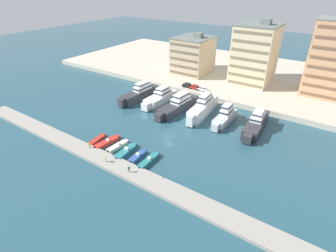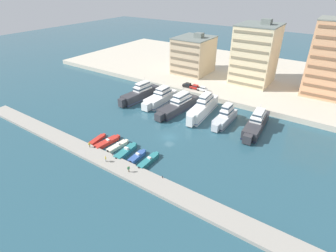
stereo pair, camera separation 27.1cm
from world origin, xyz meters
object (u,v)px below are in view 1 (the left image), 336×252
at_px(motorboat_red_far_left, 97,140).
at_px(pedestrian_mid_deck, 89,144).
at_px(yacht_charcoal_mid_left, 178,105).
at_px(yacht_silver_center, 225,117).
at_px(motorboat_cream_mid_left, 118,146).
at_px(car_black_far_left, 187,85).
at_px(motorboat_blue_center, 137,157).
at_px(pedestrian_far_side, 106,158).
at_px(yacht_charcoal_center_right, 256,123).
at_px(motorboat_red_left, 107,142).
at_px(motorboat_teal_center_right, 149,161).
at_px(car_red_left, 195,87).
at_px(car_white_mid_left, 202,89).
at_px(pedestrian_near_edge, 129,169).
at_px(yacht_white_center_left, 203,107).
at_px(yacht_white_left, 160,98).
at_px(yacht_charcoal_far_left, 140,93).
at_px(motorboat_teal_center_left, 126,152).

height_order(motorboat_red_far_left, pedestrian_mid_deck, pedestrian_mid_deck).
relative_size(yacht_charcoal_mid_left, yacht_silver_center, 1.49).
height_order(motorboat_cream_mid_left, car_black_far_left, car_black_far_left).
height_order(motorboat_blue_center, pedestrian_far_side, pedestrian_far_side).
xyz_separation_m(yacht_charcoal_center_right, motorboat_blue_center, (-20.45, -32.15, -1.49)).
height_order(motorboat_red_left, car_black_far_left, car_black_far_left).
xyz_separation_m(motorboat_red_left, motorboat_teal_center_right, (14.95, -0.28, 0.04)).
bearing_deg(car_red_left, yacht_charcoal_center_right, -26.12).
xyz_separation_m(yacht_silver_center, motorboat_cream_mid_left, (-18.57, -29.74, -1.65)).
distance_m(motorboat_red_left, car_white_mid_left, 46.50).
bearing_deg(motorboat_red_far_left, car_white_mid_left, 78.46).
relative_size(yacht_silver_center, car_white_mid_left, 3.57).
distance_m(car_black_far_left, car_red_left, 3.53).
bearing_deg(pedestrian_near_edge, yacht_white_center_left, 90.26).
bearing_deg(car_black_far_left, yacht_white_left, -100.44).
bearing_deg(yacht_charcoal_far_left, motorboat_teal_center_left, -56.95).
distance_m(yacht_charcoal_far_left, car_black_far_left, 20.02).
bearing_deg(pedestrian_near_edge, yacht_charcoal_center_right, 64.93).
bearing_deg(motorboat_cream_mid_left, motorboat_red_left, -175.49).
xyz_separation_m(motorboat_red_left, car_black_far_left, (-0.94, 46.20, 2.36)).
distance_m(yacht_charcoal_far_left, pedestrian_mid_deck, 35.74).
height_order(motorboat_teal_center_left, pedestrian_near_edge, pedestrian_near_edge).
bearing_deg(yacht_white_center_left, yacht_silver_center, -8.46).
xyz_separation_m(yacht_white_left, car_black_far_left, (2.77, 15.05, 0.80)).
height_order(motorboat_red_far_left, motorboat_teal_center_right, motorboat_teal_center_right).
bearing_deg(pedestrian_mid_deck, pedestrian_near_edge, -6.85).
bearing_deg(motorboat_cream_mid_left, pedestrian_near_edge, -33.72).
relative_size(motorboat_cream_mid_left, pedestrian_mid_deck, 4.54).
xyz_separation_m(yacht_white_center_left, motorboat_red_left, (-13.82, -31.30, -2.11)).
height_order(yacht_silver_center, pedestrian_near_edge, yacht_silver_center).
bearing_deg(yacht_white_center_left, car_red_left, 127.26).
bearing_deg(motorboat_blue_center, motorboat_teal_center_left, 179.45).
bearing_deg(yacht_white_left, motorboat_blue_center, -64.41).
distance_m(motorboat_blue_center, car_black_far_left, 48.32).
bearing_deg(yacht_charcoal_center_right, pedestrian_mid_deck, -132.72).
bearing_deg(pedestrian_mid_deck, yacht_white_center_left, 66.66).
xyz_separation_m(yacht_charcoal_far_left, yacht_charcoal_mid_left, (17.28, -0.04, -0.26)).
height_order(yacht_charcoal_center_right, motorboat_blue_center, yacht_charcoal_center_right).
xyz_separation_m(yacht_charcoal_far_left, motorboat_teal_center_right, (27.02, -29.83, -1.78)).
height_order(yacht_charcoal_far_left, yacht_white_left, yacht_charcoal_far_left).
bearing_deg(car_red_left, motorboat_blue_center, -79.24).
relative_size(yacht_charcoal_mid_left, motorboat_red_left, 2.53).
distance_m(yacht_charcoal_center_right, motorboat_red_left, 44.98).
relative_size(yacht_charcoal_center_right, motorboat_cream_mid_left, 2.76).
xyz_separation_m(yacht_charcoal_center_right, pedestrian_far_side, (-25.26, -38.44, -0.16)).
height_order(motorboat_blue_center, car_red_left, car_red_left).
bearing_deg(motorboat_teal_center_left, pedestrian_far_side, -97.44).
xyz_separation_m(yacht_white_center_left, motorboat_red_far_left, (-17.35, -31.70, -2.26)).
bearing_deg(yacht_charcoal_center_right, yacht_white_center_left, -178.71).
xyz_separation_m(yacht_silver_center, yacht_charcoal_center_right, (9.54, 1.67, -0.11)).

